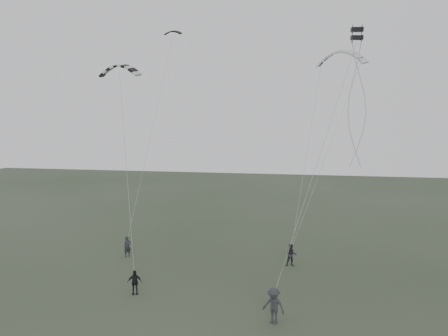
% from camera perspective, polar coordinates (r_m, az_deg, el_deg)
% --- Properties ---
extents(ground, '(140.00, 140.00, 0.00)m').
position_cam_1_polar(ground, '(28.14, -4.27, -15.86)').
color(ground, '#2A3625').
rests_on(ground, ground).
extents(flyer_left, '(0.68, 0.69, 1.60)m').
position_cam_1_polar(flyer_left, '(35.76, -12.50, -9.98)').
color(flyer_left, '#222227').
rests_on(flyer_left, ground).
extents(flyer_right, '(0.91, 0.77, 1.64)m').
position_cam_1_polar(flyer_right, '(33.03, 8.78, -11.16)').
color(flyer_right, '#232328').
rests_on(flyer_right, ground).
extents(flyer_center, '(0.94, 0.66, 1.48)m').
position_cam_1_polar(flyer_center, '(28.05, -11.60, -14.40)').
color(flyer_center, black).
rests_on(flyer_center, ground).
extents(flyer_far, '(1.39, 1.07, 1.90)m').
position_cam_1_polar(flyer_far, '(23.85, 6.50, -17.43)').
color(flyer_far, '#28282D').
rests_on(flyer_far, ground).
extents(kite_dark_small, '(1.62, 0.73, 0.63)m').
position_cam_1_polar(kite_dark_small, '(40.94, -6.70, 17.31)').
color(kite_dark_small, black).
rests_on(kite_dark_small, flyer_left).
extents(kite_pale_large, '(4.55, 2.93, 1.96)m').
position_cam_1_polar(kite_pale_large, '(39.23, 15.03, 14.50)').
color(kite_pale_large, '#BBBEC1').
rests_on(kite_pale_large, flyer_right).
extents(kite_striped, '(2.96, 1.15, 1.29)m').
position_cam_1_polar(kite_striped, '(31.32, -13.51, 12.88)').
color(kite_striped, black).
rests_on(kite_striped, flyer_center).
extents(kite_box, '(0.71, 0.78, 0.77)m').
position_cam_1_polar(kite_box, '(26.47, 16.97, 16.44)').
color(kite_box, black).
rests_on(kite_box, flyer_far).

